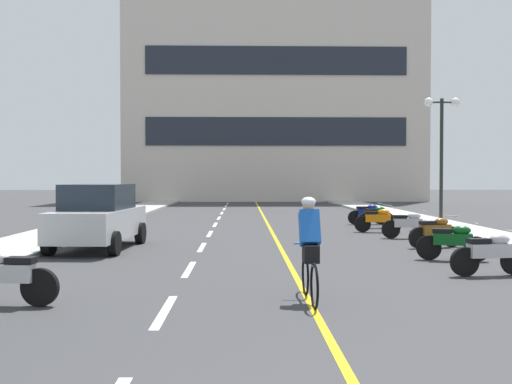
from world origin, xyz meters
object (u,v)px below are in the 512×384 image
object	(u,v)px
motorcycle_2	(491,253)
cyclist_rider	(310,247)
motorcycle_4	(436,231)
motorcycle_8	(368,213)
street_lamp_mid	(442,132)
motorcycle_3	(453,241)
parked_car_near	(98,216)
motorcycle_5	(408,224)
motorcycle_1	(5,276)
motorcycle_6	(378,219)
motorcycle_7	(376,216)

from	to	relation	value
motorcycle_2	cyclist_rider	size ratio (longest dim) A/B	0.96
motorcycle_4	motorcycle_8	world-z (taller)	same
street_lamp_mid	motorcycle_4	world-z (taller)	street_lamp_mid
cyclist_rider	motorcycle_4	bearing A→B (deg)	57.97
motorcycle_3	cyclist_rider	bearing A→B (deg)	-131.64
parked_car_near	motorcycle_8	world-z (taller)	parked_car_near
parked_car_near	motorcycle_5	size ratio (longest dim) A/B	2.53
motorcycle_8	cyclist_rider	size ratio (longest dim) A/B	0.96
motorcycle_1	motorcycle_5	distance (m)	13.40
street_lamp_mid	motorcycle_6	size ratio (longest dim) A/B	3.04
street_lamp_mid	motorcycle_1	size ratio (longest dim) A/B	3.03
cyclist_rider	motorcycle_5	bearing A→B (deg)	65.51
motorcycle_4	cyclist_rider	distance (m)	8.36
parked_car_near	motorcycle_8	xyz separation A→B (m)	(9.39, 8.31, -0.44)
motorcycle_5	motorcycle_2	bearing A→B (deg)	-92.99
motorcycle_4	motorcycle_6	distance (m)	4.68
cyclist_rider	motorcycle_6	bearing A→B (deg)	71.74
motorcycle_2	motorcycle_6	bearing A→B (deg)	90.62
motorcycle_2	motorcycle_3	xyz separation A→B (m)	(0.02, 2.16, 0.00)
parked_car_near	motorcycle_1	world-z (taller)	parked_car_near
motorcycle_1	motorcycle_7	xyz separation A→B (m)	(8.99, 13.72, 0.00)
motorcycle_4	motorcycle_6	bearing A→B (deg)	96.87
motorcycle_2	motorcycle_6	size ratio (longest dim) A/B	1.00
motorcycle_2	motorcycle_6	world-z (taller)	same
motorcycle_5	motorcycle_4	bearing A→B (deg)	-88.13
motorcycle_5	motorcycle_6	distance (m)	2.23
motorcycle_1	street_lamp_mid	bearing A→B (deg)	50.81
motorcycle_1	motorcycle_6	distance (m)	14.78
motorcycle_2	motorcycle_8	xyz separation A→B (m)	(0.29, 12.96, 0.00)
motorcycle_5	cyclist_rider	bearing A→B (deg)	-114.49
motorcycle_4	motorcycle_7	bearing A→B (deg)	92.16
motorcycle_2	cyclist_rider	xyz separation A→B (m)	(-3.97, -2.32, 0.41)
motorcycle_2	motorcycle_7	bearing A→B (deg)	88.89
motorcycle_2	motorcycle_6	xyz separation A→B (m)	(-0.10, 9.40, 0.00)
parked_car_near	motorcycle_4	bearing A→B (deg)	0.61
street_lamp_mid	motorcycle_6	xyz separation A→B (m)	(-3.20, -2.60, -3.41)
motorcycle_5	motorcycle_7	distance (m)	3.94
cyclist_rider	motorcycle_8	bearing A→B (deg)	74.42
motorcycle_3	motorcycle_7	xyz separation A→B (m)	(0.20, 9.00, 0.00)
street_lamp_mid	motorcycle_4	distance (m)	8.43
motorcycle_8	motorcycle_3	bearing A→B (deg)	-91.46
parked_car_near	motorcycle_3	xyz separation A→B (m)	(9.11, -2.49, -0.44)
motorcycle_2	motorcycle_5	bearing A→B (deg)	87.01
motorcycle_5	motorcycle_8	distance (m)	5.74
motorcycle_3	parked_car_near	bearing A→B (deg)	164.71
motorcycle_2	motorcycle_4	distance (m)	4.77
street_lamp_mid	motorcycle_8	bearing A→B (deg)	161.08
motorcycle_3	motorcycle_5	size ratio (longest dim) A/B	0.98
motorcycle_6	motorcycle_8	size ratio (longest dim) A/B	1.00
motorcycle_1	cyclist_rider	xyz separation A→B (m)	(4.80, 0.24, 0.41)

